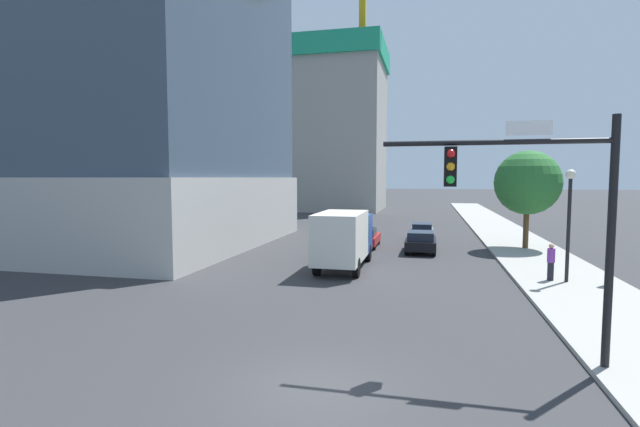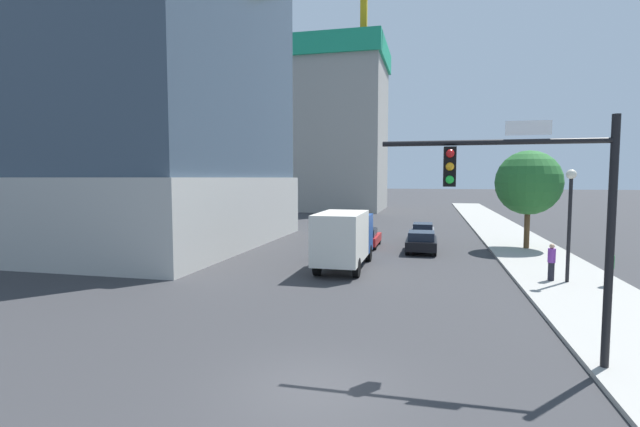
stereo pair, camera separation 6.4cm
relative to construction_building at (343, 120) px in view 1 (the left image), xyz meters
name	(u,v)px [view 1 (the left image)]	position (x,y,z in m)	size (l,w,h in m)	color
ground_plane	(315,389)	(10.54, -60.12, -13.77)	(400.00, 400.00, 0.00)	#333335
sidewalk	(536,257)	(19.50, -40.12, -13.70)	(4.81, 120.00, 0.15)	#9E9B93
construction_building	(343,120)	(0.00, 0.00, 0.00)	(23.54, 15.88, 32.84)	#9E9B93
traffic_light_pole	(536,196)	(15.73, -57.50, -9.30)	(5.76, 0.48, 6.33)	black
street_lamp	(569,207)	(19.30, -47.23, -10.19)	(0.44, 0.44, 5.16)	black
street_tree	(527,183)	(19.53, -36.65, -9.18)	(4.34, 4.34, 6.62)	brown
car_gray	(422,232)	(12.59, -33.65, -13.06)	(1.74, 4.30, 1.42)	slate
car_black	(421,242)	(12.59, -39.36, -13.04)	(1.95, 4.06, 1.44)	black
car_red	(364,237)	(8.61, -37.71, -13.08)	(1.94, 4.01, 1.36)	red
box_truck	(344,236)	(8.61, -45.83, -12.00)	(2.31, 6.64, 3.12)	#1E4799
pedestrian_green_shirt	(609,268)	(20.92, -47.61, -12.83)	(0.34, 0.34, 1.57)	black
pedestrian_purple_shirt	(551,262)	(18.65, -47.09, -12.74)	(0.34, 0.34, 1.73)	black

